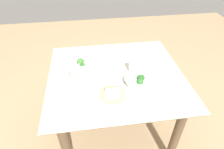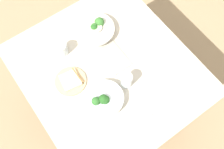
% 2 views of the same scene
% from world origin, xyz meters
% --- Properties ---
extents(ground_plane, '(6.00, 6.00, 0.00)m').
position_xyz_m(ground_plane, '(0.00, 0.00, 0.00)').
color(ground_plane, tan).
extents(dining_table, '(1.10, 1.01, 0.74)m').
position_xyz_m(dining_table, '(0.00, 0.00, 0.61)').
color(dining_table, beige).
rests_on(dining_table, ground_plane).
extents(broccoli_bowl_far, '(0.23, 0.23, 0.09)m').
position_xyz_m(broccoli_bowl_far, '(-0.16, 0.14, 0.77)').
color(broccoli_bowl_far, white).
rests_on(broccoli_bowl_far, dining_table).
extents(broccoli_bowl_near, '(0.26, 0.26, 0.09)m').
position_xyz_m(broccoli_bowl_near, '(0.27, -0.09, 0.77)').
color(broccoli_bowl_near, silver).
rests_on(broccoli_bowl_near, dining_table).
extents(bread_side_plate, '(0.19, 0.19, 0.03)m').
position_xyz_m(bread_side_plate, '(0.06, 0.23, 0.75)').
color(bread_side_plate, '#D6B27A').
rests_on(bread_side_plate, dining_table).
extents(water_glass_center, '(0.07, 0.07, 0.09)m').
position_xyz_m(water_glass_center, '(0.27, 0.17, 0.78)').
color(water_glass_center, silver).
rests_on(water_glass_center, dining_table).
extents(water_glass_side, '(0.07, 0.07, 0.10)m').
position_xyz_m(water_glass_side, '(-0.15, -0.03, 0.79)').
color(water_glass_side, silver).
rests_on(water_glass_side, dining_table).
extents(fork_by_far_bowl, '(0.11, 0.01, 0.00)m').
position_xyz_m(fork_by_far_bowl, '(-0.37, -0.03, 0.74)').
color(fork_by_far_bowl, '#B7B7BC').
rests_on(fork_by_far_bowl, dining_table).
extents(fork_by_near_bowl, '(0.08, 0.08, 0.00)m').
position_xyz_m(fork_by_near_bowl, '(-0.07, -0.05, 0.74)').
color(fork_by_near_bowl, '#B7B7BC').
rests_on(fork_by_near_bowl, dining_table).
extents(table_knife_left, '(0.09, 0.20, 0.00)m').
position_xyz_m(table_knife_left, '(-0.09, -0.37, 0.74)').
color(table_knife_left, '#B7B7BC').
rests_on(table_knife_left, dining_table).
extents(table_knife_right, '(0.13, 0.15, 0.00)m').
position_xyz_m(table_knife_right, '(0.42, -0.26, 0.74)').
color(table_knife_right, '#B7B7BC').
rests_on(table_knife_right, dining_table).
extents(napkin_folded_upper, '(0.21, 0.14, 0.01)m').
position_xyz_m(napkin_folded_upper, '(0.04, -0.08, 0.74)').
color(napkin_folded_upper, '#B1A997').
rests_on(napkin_folded_upper, dining_table).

